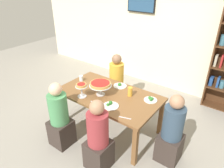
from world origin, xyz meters
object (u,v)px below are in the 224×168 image
(television, at_px, (141,3))
(cutlery_fork_near, at_px, (125,118))
(diner_head_east, at_px, (171,134))
(salad_plate_near_diner, at_px, (120,85))
(salad_plate_spare, at_px, (110,105))
(beer_glass_amber_tall, at_px, (130,92))
(dining_table, at_px, (109,98))
(diner_far_left, at_px, (116,84))
(deep_dish_pizza_stand, at_px, (100,85))
(salad_plate_far_diner, at_px, (151,99))
(water_glass_clear_near, at_px, (81,78))
(diner_near_right, at_px, (98,140))
(cutlery_knife_near, at_px, (94,104))
(diner_near_left, at_px, (60,119))
(personal_pizza_stand, at_px, (81,87))

(television, relative_size, cutlery_fork_near, 3.97)
(diner_head_east, xyz_separation_m, salad_plate_near_diner, (-1.18, 0.36, 0.27))
(television, relative_size, salad_plate_near_diner, 2.95)
(salad_plate_spare, bearing_deg, beer_glass_amber_tall, 80.74)
(dining_table, height_order, diner_far_left, diner_far_left)
(dining_table, xyz_separation_m, deep_dish_pizza_stand, (-0.09, -0.10, 0.27))
(diner_far_left, distance_m, salad_plate_far_diner, 1.21)
(diner_head_east, height_order, water_glass_clear_near, diner_head_east)
(dining_table, bearing_deg, diner_head_east, -1.10)
(dining_table, relative_size, diner_head_east, 1.53)
(deep_dish_pizza_stand, bearing_deg, water_glass_clear_near, 164.42)
(diner_far_left, height_order, deep_dish_pizza_stand, diner_far_left)
(water_glass_clear_near, bearing_deg, diner_near_right, -36.71)
(salad_plate_near_diner, relative_size, cutlery_knife_near, 1.34)
(diner_far_left, height_order, salad_plate_spare, diner_far_left)
(dining_table, bearing_deg, salad_plate_spare, -47.60)
(diner_near_left, height_order, water_glass_clear_near, diner_near_left)
(dining_table, height_order, salad_plate_far_diner, salad_plate_far_diner)
(diner_far_left, xyz_separation_m, diner_head_east, (1.56, -0.79, 0.00))
(personal_pizza_stand, height_order, salad_plate_near_diner, personal_pizza_stand)
(diner_near_right, xyz_separation_m, beer_glass_amber_tall, (-0.08, 0.94, 0.33))
(diner_near_left, height_order, salad_plate_near_diner, diner_near_left)
(diner_head_east, bearing_deg, salad_plate_far_diner, -28.06)
(cutlery_fork_near, xyz_separation_m, cutlery_knife_near, (-0.61, 0.01, 0.00))
(television, xyz_separation_m, diner_head_east, (1.84, -2.13, -1.49))
(diner_near_right, relative_size, salad_plate_near_diner, 4.75)
(television, height_order, salad_plate_far_diner, television)
(dining_table, distance_m, salad_plate_far_diner, 0.73)
(diner_near_right, bearing_deg, deep_dish_pizza_stand, 37.00)
(diner_head_east, height_order, salad_plate_spare, diner_head_east)
(salad_plate_spare, height_order, beer_glass_amber_tall, beer_glass_amber_tall)
(personal_pizza_stand, relative_size, salad_plate_near_diner, 0.99)
(television, bearing_deg, diner_far_left, -78.48)
(water_glass_clear_near, height_order, cutlery_knife_near, water_glass_clear_near)
(salad_plate_spare, xyz_separation_m, beer_glass_amber_tall, (0.07, 0.45, 0.06))
(water_glass_clear_near, xyz_separation_m, cutlery_fork_near, (1.33, -0.47, -0.05))
(deep_dish_pizza_stand, bearing_deg, cutlery_fork_near, -22.70)
(diner_near_right, distance_m, diner_near_left, 0.80)
(salad_plate_near_diner, bearing_deg, diner_far_left, 131.76)
(diner_far_left, distance_m, personal_pizza_stand, 1.19)
(beer_glass_amber_tall, bearing_deg, dining_table, -152.45)
(salad_plate_far_diner, bearing_deg, water_glass_clear_near, -173.12)
(cutlery_knife_near, bearing_deg, diner_head_east, 36.39)
(diner_near_right, xyz_separation_m, salad_plate_far_diner, (0.27, 1.01, 0.27))
(diner_head_east, bearing_deg, diner_near_right, 44.02)
(dining_table, height_order, cutlery_knife_near, cutlery_knife_near)
(dining_table, bearing_deg, cutlery_fork_near, -32.85)
(dining_table, distance_m, diner_near_left, 0.89)
(diner_near_right, relative_size, salad_plate_spare, 4.57)
(dining_table, xyz_separation_m, salad_plate_far_diner, (0.68, 0.25, 0.10))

